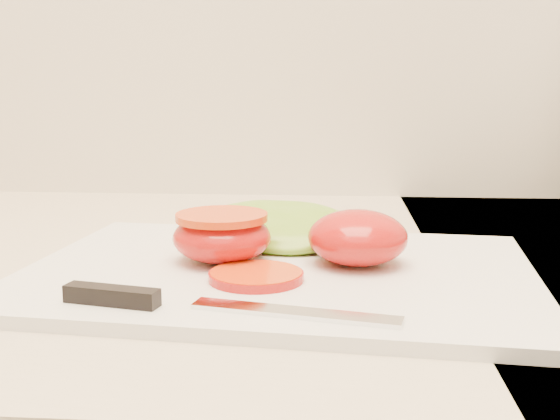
{
  "coord_description": "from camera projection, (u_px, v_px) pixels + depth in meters",
  "views": [
    {
      "loc": [
        0.08,
        1.05,
        1.09
      ],
      "look_at": [
        0.04,
        1.6,
        0.99
      ],
      "focal_mm": 45.0,
      "sensor_mm": 36.0,
      "label": 1
    }
  ],
  "objects": [
    {
      "name": "tomato_slice_0",
      "position": [
        256.0,
        276.0,
        0.53
      ],
      "size": [
        0.07,
        0.07,
        0.01
      ],
      "primitive_type": "cylinder",
      "color": "#DB4519",
      "rests_on": "cutting_board"
    },
    {
      "name": "knife",
      "position": [
        182.0,
        302.0,
        0.46
      ],
      "size": [
        0.23,
        0.05,
        0.01
      ],
      "rotation": [
        0.0,
        0.0,
        -0.22
      ],
      "color": "silver",
      "rests_on": "cutting_board"
    },
    {
      "name": "cutting_board",
      "position": [
        279.0,
        273.0,
        0.56
      ],
      "size": [
        0.43,
        0.33,
        0.01
      ],
      "primitive_type": "cube",
      "rotation": [
        0.0,
        0.0,
        -0.1
      ],
      "color": "silver",
      "rests_on": "counter"
    },
    {
      "name": "tomato_half_dome",
      "position": [
        358.0,
        237.0,
        0.57
      ],
      "size": [
        0.08,
        0.08,
        0.04
      ],
      "primitive_type": "ellipsoid",
      "color": "red",
      "rests_on": "cutting_board"
    },
    {
      "name": "tomato_half_cut",
      "position": [
        222.0,
        235.0,
        0.58
      ],
      "size": [
        0.08,
        0.08,
        0.04
      ],
      "color": "red",
      "rests_on": "cutting_board"
    },
    {
      "name": "lettuce_leaf_0",
      "position": [
        277.0,
        227.0,
        0.65
      ],
      "size": [
        0.17,
        0.13,
        0.03
      ],
      "primitive_type": "ellipsoid",
      "rotation": [
        0.0,
        0.0,
        -0.14
      ],
      "color": "#7EB931",
      "rests_on": "cutting_board"
    },
    {
      "name": "lettuce_leaf_1",
      "position": [
        332.0,
        231.0,
        0.64
      ],
      "size": [
        0.13,
        0.13,
        0.02
      ],
      "primitive_type": "ellipsoid",
      "rotation": [
        0.0,
        0.0,
        0.79
      ],
      "color": "#7EB931",
      "rests_on": "cutting_board"
    }
  ]
}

